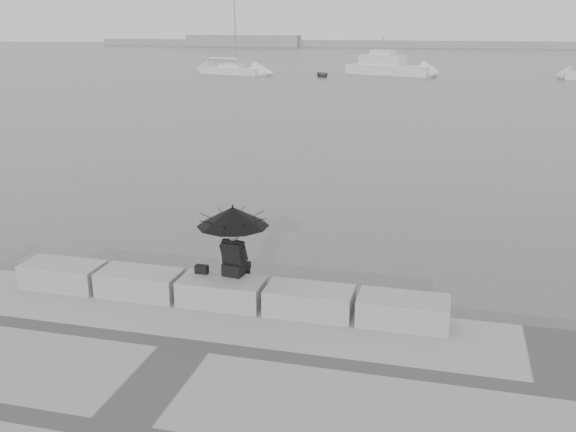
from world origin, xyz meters
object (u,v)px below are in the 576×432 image
(sailboat_left, at_px, (232,70))
(dinghy, at_px, (322,74))
(seated_person, at_px, (233,223))
(motor_cruiser, at_px, (390,67))

(sailboat_left, relative_size, dinghy, 4.37)
(dinghy, bearing_deg, sailboat_left, 157.44)
(seated_person, height_order, sailboat_left, sailboat_left)
(seated_person, distance_m, sailboat_left, 64.75)
(sailboat_left, height_order, dinghy, sailboat_left)
(motor_cruiser, height_order, dinghy, motor_cruiser)
(sailboat_left, bearing_deg, motor_cruiser, 27.09)
(seated_person, relative_size, sailboat_left, 0.11)
(seated_person, distance_m, dinghy, 61.48)
(sailboat_left, xyz_separation_m, motor_cruiser, (17.81, 3.38, 0.37))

